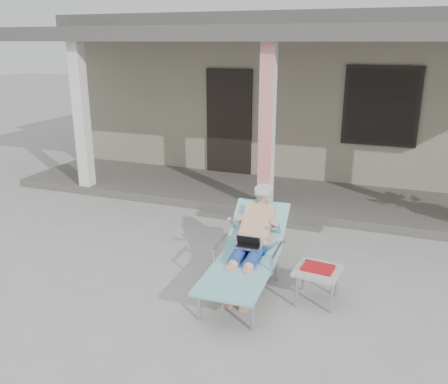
% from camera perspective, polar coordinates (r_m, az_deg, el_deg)
% --- Properties ---
extents(ground, '(60.00, 60.00, 0.00)m').
position_cam_1_polar(ground, '(6.06, -0.76, -9.45)').
color(ground, '#9E9E99').
rests_on(ground, ground).
extents(house, '(10.40, 5.40, 3.30)m').
position_cam_1_polar(house, '(11.73, 11.09, 12.01)').
color(house, gray).
rests_on(house, ground).
extents(porch_deck, '(10.00, 2.00, 0.15)m').
position_cam_1_polar(porch_deck, '(8.69, 6.46, -0.46)').
color(porch_deck, '#605B56').
rests_on(porch_deck, ground).
extents(porch_overhang, '(10.00, 2.30, 2.85)m').
position_cam_1_polar(porch_overhang, '(8.20, 7.04, 17.73)').
color(porch_overhang, silver).
rests_on(porch_overhang, porch_deck).
extents(porch_step, '(2.00, 0.30, 0.07)m').
position_cam_1_polar(porch_step, '(7.65, 4.29, -3.25)').
color(porch_step, '#605B56').
rests_on(porch_step, ground).
extents(lounger, '(0.72, 1.79, 1.15)m').
position_cam_1_polar(lounger, '(5.41, 3.09, -4.67)').
color(lounger, '#B7B7BC').
rests_on(lounger, ground).
extents(side_table, '(0.52, 0.52, 0.42)m').
position_cam_1_polar(side_table, '(5.35, 11.22, -9.44)').
color(side_table, '#B3B4AE').
rests_on(side_table, ground).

